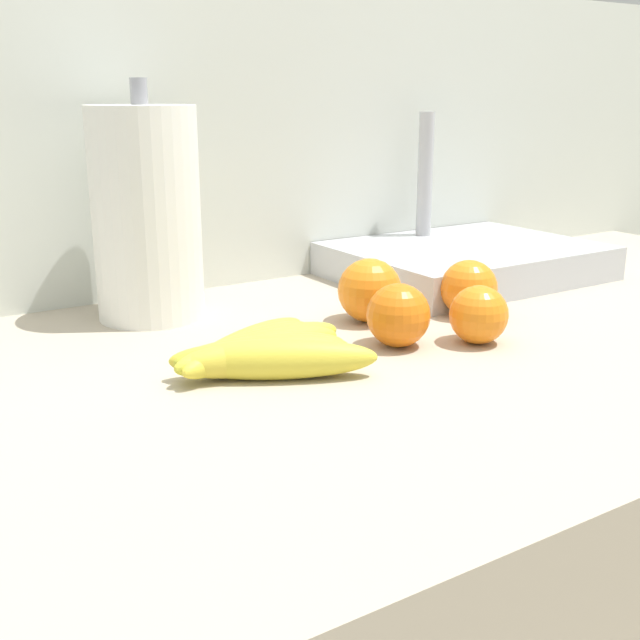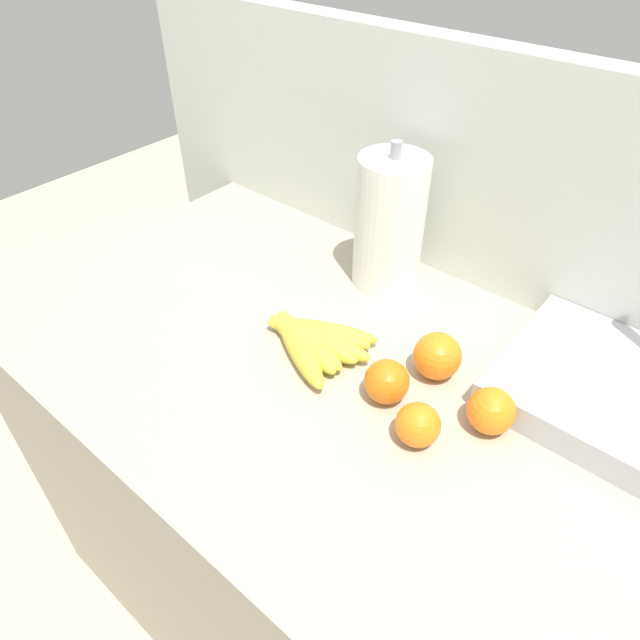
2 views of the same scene
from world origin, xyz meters
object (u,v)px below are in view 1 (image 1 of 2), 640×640
orange_right (469,288)px  paper_towel_roll (146,214)px  orange_back_left (370,290)px  sink_basin (464,259)px  banana_bunch (261,352)px  orange_back_right (396,315)px  orange_front (479,315)px

orange_right → paper_towel_roll: (-0.33, 0.21, 0.09)m
orange_back_left → sink_basin: size_ratio=0.21×
banana_bunch → orange_back_left: size_ratio=2.69×
orange_back_left → paper_towel_roll: paper_towel_roll is taller
paper_towel_roll → orange_back_right: bearing=-54.3°
orange_right → paper_towel_roll: 0.40m
banana_bunch → orange_back_right: (0.16, -0.01, 0.02)m
orange_front → orange_back_left: (-0.05, 0.13, 0.01)m
orange_right → orange_back_right: 0.16m
orange_back_right → sink_basin: size_ratio=0.19×
orange_back_left → orange_back_right: bearing=-108.5°
banana_bunch → sink_basin: size_ratio=0.56×
banana_bunch → paper_towel_roll: (-0.02, 0.25, 0.11)m
sink_basin → orange_back_right: bearing=-144.4°
sink_basin → orange_back_left: bearing=-155.8°
banana_bunch → paper_towel_roll: paper_towel_roll is taller
orange_front → paper_towel_roll: size_ratio=0.23×
orange_back_left → paper_towel_roll: 0.28m
banana_bunch → sink_basin: bearing=23.7°
banana_bunch → orange_front: size_ratio=3.19×
orange_back_right → orange_back_left: bearing=71.5°
orange_right → banana_bunch: bearing=-173.3°
sink_basin → orange_front: bearing=-130.1°
orange_front → sink_basin: sink_basin is taller
orange_right → sink_basin: sink_basin is taller
banana_bunch → orange_front: (0.24, -0.05, 0.01)m
orange_back_left → banana_bunch: bearing=-156.9°
orange_front → orange_right: size_ratio=0.93×
orange_front → paper_towel_roll: (-0.26, 0.30, 0.09)m
banana_bunch → sink_basin: 0.50m
orange_right → sink_basin: (0.14, 0.16, -0.01)m
orange_front → orange_back_right: size_ratio=0.93×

